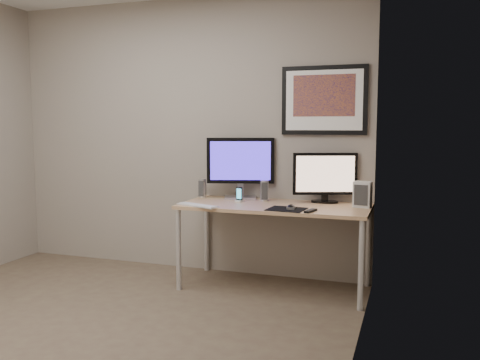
{
  "coord_description": "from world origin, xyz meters",
  "views": [
    {
      "loc": [
        2.1,
        -2.79,
        1.4
      ],
      "look_at": [
        0.77,
        1.1,
        0.96
      ],
      "focal_mm": 38.0,
      "sensor_mm": 36.0,
      "label": 1
    }
  ],
  "objects_px": {
    "desk": "(275,212)",
    "framed_art": "(324,100)",
    "keyboard": "(198,205)",
    "fan_unit": "(363,194)",
    "monitor_large": "(240,165)",
    "speaker_left": "(203,188)",
    "monitor_tv": "(325,176)",
    "speaker_right": "(264,191)",
    "phone_dock": "(239,194)"
  },
  "relations": [
    {
      "from": "phone_dock",
      "to": "fan_unit",
      "type": "height_order",
      "value": "fan_unit"
    },
    {
      "from": "desk",
      "to": "speaker_left",
      "type": "relative_size",
      "value": 9.35
    },
    {
      "from": "speaker_right",
      "to": "desk",
      "type": "bearing_deg",
      "value": -70.89
    },
    {
      "from": "speaker_left",
      "to": "phone_dock",
      "type": "bearing_deg",
      "value": -17.98
    },
    {
      "from": "monitor_tv",
      "to": "speaker_left",
      "type": "relative_size",
      "value": 3.13
    },
    {
      "from": "speaker_right",
      "to": "monitor_tv",
      "type": "bearing_deg",
      "value": -13.64
    },
    {
      "from": "speaker_left",
      "to": "keyboard",
      "type": "xyz_separation_m",
      "value": [
        0.17,
        -0.5,
        -0.08
      ]
    },
    {
      "from": "speaker_right",
      "to": "keyboard",
      "type": "height_order",
      "value": "speaker_right"
    },
    {
      "from": "fan_unit",
      "to": "monitor_tv",
      "type": "bearing_deg",
      "value": 167.86
    },
    {
      "from": "desk",
      "to": "phone_dock",
      "type": "height_order",
      "value": "phone_dock"
    },
    {
      "from": "speaker_left",
      "to": "keyboard",
      "type": "distance_m",
      "value": 0.53
    },
    {
      "from": "desk",
      "to": "monitor_tv",
      "type": "distance_m",
      "value": 0.54
    },
    {
      "from": "speaker_left",
      "to": "fan_unit",
      "type": "relative_size",
      "value": 0.8
    },
    {
      "from": "desk",
      "to": "framed_art",
      "type": "height_order",
      "value": "framed_art"
    },
    {
      "from": "monitor_large",
      "to": "speaker_left",
      "type": "bearing_deg",
      "value": 166.43
    },
    {
      "from": "desk",
      "to": "speaker_left",
      "type": "distance_m",
      "value": 0.8
    },
    {
      "from": "framed_art",
      "to": "keyboard",
      "type": "distance_m",
      "value": 1.43
    },
    {
      "from": "desk",
      "to": "keyboard",
      "type": "bearing_deg",
      "value": -154.08
    },
    {
      "from": "keyboard",
      "to": "fan_unit",
      "type": "height_order",
      "value": "fan_unit"
    },
    {
      "from": "desk",
      "to": "framed_art",
      "type": "bearing_deg",
      "value": 43.46
    },
    {
      "from": "monitor_large",
      "to": "speaker_left",
      "type": "distance_m",
      "value": 0.43
    },
    {
      "from": "framed_art",
      "to": "monitor_tv",
      "type": "xyz_separation_m",
      "value": [
        0.04,
        -0.1,
        -0.66
      ]
    },
    {
      "from": "fan_unit",
      "to": "keyboard",
      "type": "bearing_deg",
      "value": -154.21
    },
    {
      "from": "framed_art",
      "to": "fan_unit",
      "type": "bearing_deg",
      "value": -31.62
    },
    {
      "from": "monitor_large",
      "to": "fan_unit",
      "type": "height_order",
      "value": "monitor_large"
    },
    {
      "from": "speaker_right",
      "to": "keyboard",
      "type": "bearing_deg",
      "value": -152.33
    },
    {
      "from": "speaker_left",
      "to": "speaker_right",
      "type": "xyz_separation_m",
      "value": [
        0.61,
        -0.03,
        0.01
      ]
    },
    {
      "from": "framed_art",
      "to": "monitor_large",
      "type": "relative_size",
      "value": 1.25
    },
    {
      "from": "framed_art",
      "to": "monitor_large",
      "type": "xyz_separation_m",
      "value": [
        -0.74,
        -0.09,
        -0.58
      ]
    },
    {
      "from": "framed_art",
      "to": "keyboard",
      "type": "bearing_deg",
      "value": -146.65
    },
    {
      "from": "monitor_large",
      "to": "phone_dock",
      "type": "bearing_deg",
      "value": -91.34
    },
    {
      "from": "speaker_left",
      "to": "monitor_tv",
      "type": "bearing_deg",
      "value": 4.24
    },
    {
      "from": "speaker_left",
      "to": "fan_unit",
      "type": "bearing_deg",
      "value": -1.02
    },
    {
      "from": "monitor_tv",
      "to": "keyboard",
      "type": "height_order",
      "value": "monitor_tv"
    },
    {
      "from": "monitor_large",
      "to": "speaker_left",
      "type": "height_order",
      "value": "monitor_large"
    },
    {
      "from": "desk",
      "to": "speaker_right",
      "type": "relative_size",
      "value": 8.65
    },
    {
      "from": "fan_unit",
      "to": "framed_art",
      "type": "bearing_deg",
      "value": 157.59
    },
    {
      "from": "fan_unit",
      "to": "monitor_large",
      "type": "bearing_deg",
      "value": -177.77
    },
    {
      "from": "desk",
      "to": "monitor_tv",
      "type": "relative_size",
      "value": 2.98
    },
    {
      "from": "framed_art",
      "to": "speaker_left",
      "type": "bearing_deg",
      "value": -174.01
    },
    {
      "from": "speaker_left",
      "to": "speaker_right",
      "type": "relative_size",
      "value": 0.93
    },
    {
      "from": "framed_art",
      "to": "fan_unit",
      "type": "distance_m",
      "value": 0.9
    },
    {
      "from": "desk",
      "to": "framed_art",
      "type": "distance_m",
      "value": 1.07
    },
    {
      "from": "desk",
      "to": "keyboard",
      "type": "xyz_separation_m",
      "value": [
        -0.59,
        -0.29,
        0.07
      ]
    },
    {
      "from": "monitor_large",
      "to": "fan_unit",
      "type": "distance_m",
      "value": 1.14
    },
    {
      "from": "monitor_tv",
      "to": "phone_dock",
      "type": "bearing_deg",
      "value": 174.47
    },
    {
      "from": "desk",
      "to": "speaker_left",
      "type": "xyz_separation_m",
      "value": [
        -0.76,
        0.22,
        0.15
      ]
    },
    {
      "from": "monitor_large",
      "to": "speaker_left",
      "type": "xyz_separation_m",
      "value": [
        -0.37,
        -0.02,
        -0.22
      ]
    },
    {
      "from": "desk",
      "to": "monitor_large",
      "type": "xyz_separation_m",
      "value": [
        -0.39,
        0.24,
        0.38
      ]
    },
    {
      "from": "monitor_tv",
      "to": "speaker_right",
      "type": "distance_m",
      "value": 0.55
    }
  ]
}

